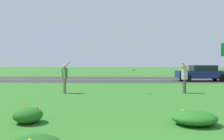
{
  "coord_description": "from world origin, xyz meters",
  "views": [
    {
      "loc": [
        -1.07,
        -3.1,
        1.81
      ],
      "look_at": [
        -1.32,
        9.03,
        1.37
      ],
      "focal_mm": 38.48,
      "sensor_mm": 36.0,
      "label": 1
    }
  ],
  "objects_px": {
    "person_thrower_green_shirt": "(65,76)",
    "car_navy_center_left": "(202,73)",
    "frisbee_lime": "(133,70)",
    "person_catcher_red_cap_gray_shirt": "(184,77)"
  },
  "relations": [
    {
      "from": "person_catcher_red_cap_gray_shirt",
      "to": "frisbee_lime",
      "type": "bearing_deg",
      "value": -177.02
    },
    {
      "from": "person_catcher_red_cap_gray_shirt",
      "to": "frisbee_lime",
      "type": "xyz_separation_m",
      "value": [
        -2.9,
        -0.15,
        0.37
      ]
    },
    {
      "from": "person_thrower_green_shirt",
      "to": "car_navy_center_left",
      "type": "bearing_deg",
      "value": 38.5
    },
    {
      "from": "car_navy_center_left",
      "to": "frisbee_lime",
      "type": "bearing_deg",
      "value": -128.61
    },
    {
      "from": "person_thrower_green_shirt",
      "to": "car_navy_center_left",
      "type": "relative_size",
      "value": 0.41
    },
    {
      "from": "frisbee_lime",
      "to": "car_navy_center_left",
      "type": "xyz_separation_m",
      "value": [
        6.85,
        8.58,
        -0.58
      ]
    },
    {
      "from": "person_thrower_green_shirt",
      "to": "person_catcher_red_cap_gray_shirt",
      "type": "relative_size",
      "value": 1.04
    },
    {
      "from": "person_catcher_red_cap_gray_shirt",
      "to": "frisbee_lime",
      "type": "distance_m",
      "value": 2.93
    },
    {
      "from": "frisbee_lime",
      "to": "car_navy_center_left",
      "type": "height_order",
      "value": "car_navy_center_left"
    },
    {
      "from": "person_thrower_green_shirt",
      "to": "person_catcher_red_cap_gray_shirt",
      "type": "height_order",
      "value": "person_thrower_green_shirt"
    }
  ]
}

